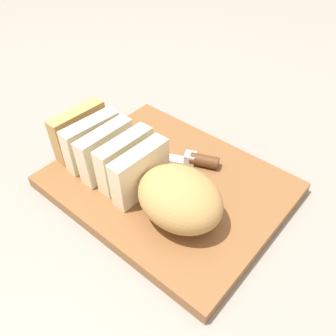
{
  "coord_description": "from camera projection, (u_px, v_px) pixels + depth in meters",
  "views": [
    {
      "loc": [
        -0.29,
        0.35,
        0.47
      ],
      "look_at": [
        0.0,
        0.0,
        0.05
      ],
      "focal_mm": 38.42,
      "sensor_mm": 36.0,
      "label": 1
    }
  ],
  "objects": [
    {
      "name": "crumb_near_loaf",
      "position": [
        190.0,
        185.0,
        0.63
      ],
      "size": [
        0.01,
        0.01,
        0.01
      ],
      "primitive_type": "sphere",
      "color": "tan",
      "rests_on": "cutting_board"
    },
    {
      "name": "crumb_near_knife",
      "position": [
        137.0,
        189.0,
        0.62
      ],
      "size": [
        0.01,
        0.01,
        0.01
      ],
      "primitive_type": "sphere",
      "color": "tan",
      "rests_on": "cutting_board"
    },
    {
      "name": "cutting_board",
      "position": [
        168.0,
        185.0,
        0.65
      ],
      "size": [
        0.4,
        0.32,
        0.02
      ],
      "primitive_type": "cube",
      "rotation": [
        0.0,
        0.0,
        0.0
      ],
      "color": "brown",
      "rests_on": "ground_plane"
    },
    {
      "name": "bread_loaf",
      "position": [
        141.0,
        173.0,
        0.59
      ],
      "size": [
        0.34,
        0.13,
        0.09
      ],
      "rotation": [
        0.0,
        0.0,
        -0.03
      ],
      "color": "tan",
      "rests_on": "cutting_board"
    },
    {
      "name": "crumb_stray_left",
      "position": [
        156.0,
        186.0,
        0.62
      ],
      "size": [
        0.01,
        0.01,
        0.01
      ],
      "primitive_type": "sphere",
      "color": "tan",
      "rests_on": "cutting_board"
    },
    {
      "name": "ground_plane",
      "position": [
        168.0,
        189.0,
        0.65
      ],
      "size": [
        3.0,
        3.0,
        0.0
      ],
      "primitive_type": "plane",
      "color": "gray"
    },
    {
      "name": "bread_knife",
      "position": [
        181.0,
        157.0,
        0.67
      ],
      "size": [
        0.27,
        0.13,
        0.02
      ],
      "rotation": [
        0.0,
        0.0,
        0.4
      ],
      "color": "silver",
      "rests_on": "cutting_board"
    }
  ]
}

